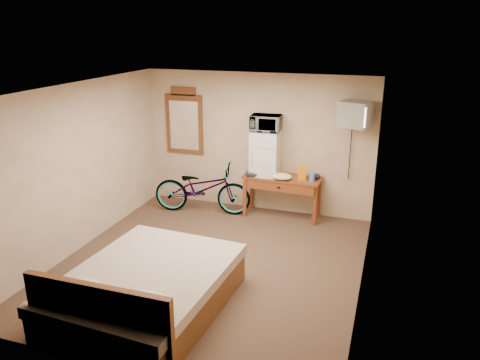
{
  "coord_description": "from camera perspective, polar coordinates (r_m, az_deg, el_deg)",
  "views": [
    {
      "loc": [
        2.3,
        -5.57,
        3.31
      ],
      "look_at": [
        0.19,
        0.77,
        1.05
      ],
      "focal_mm": 35.0,
      "sensor_mm": 36.0,
      "label": 1
    }
  ],
  "objects": [
    {
      "name": "room",
      "position": [
        6.37,
        -3.8,
        -0.25
      ],
      "size": [
        4.6,
        4.64,
        2.5
      ],
      "color": "#3F301F",
      "rests_on": "ground"
    },
    {
      "name": "bicycle",
      "position": [
        8.49,
        -4.63,
        -1.01
      ],
      "size": [
        1.84,
        0.88,
        0.93
      ],
      "primitive_type": "imported",
      "rotation": [
        0.0,
        0.0,
        1.72
      ],
      "color": "black",
      "rests_on": "floor"
    },
    {
      "name": "microwave",
      "position": [
        8.07,
        3.18,
        6.94
      ],
      "size": [
        0.53,
        0.37,
        0.28
      ],
      "primitive_type": "imported",
      "rotation": [
        0.0,
        0.0,
        0.05
      ],
      "color": "silver",
      "rests_on": "mini_fridge"
    },
    {
      "name": "cloth_dark_b",
      "position": [
        8.18,
        9.17,
        0.47
      ],
      "size": [
        0.19,
        0.15,
        0.08
      ],
      "primitive_type": "ellipsoid",
      "color": "black",
      "rests_on": "desk"
    },
    {
      "name": "snack_bag",
      "position": [
        8.04,
        7.58,
        0.93
      ],
      "size": [
        0.15,
        0.11,
        0.27
      ],
      "primitive_type": "cube",
      "rotation": [
        0.0,
        0.0,
        0.23
      ],
      "color": "orange",
      "rests_on": "desk"
    },
    {
      "name": "cloth_dark_a",
      "position": [
        8.18,
        1.48,
        0.76
      ],
      "size": [
        0.26,
        0.19,
        0.1
      ],
      "primitive_type": "ellipsoid",
      "color": "black",
      "rests_on": "desk"
    },
    {
      "name": "cloth_cream",
      "position": [
        8.05,
        5.13,
        0.43
      ],
      "size": [
        0.35,
        0.27,
        0.11
      ],
      "primitive_type": "ellipsoid",
      "color": "silver",
      "rests_on": "desk"
    },
    {
      "name": "blue_cup",
      "position": [
        8.0,
        8.78,
        0.34
      ],
      "size": [
        0.09,
        0.09,
        0.15
      ],
      "primitive_type": "cylinder",
      "color": "#417EDE",
      "rests_on": "desk"
    },
    {
      "name": "crt_television",
      "position": [
        7.74,
        13.86,
        7.8
      ],
      "size": [
        0.57,
        0.64,
        0.41
      ],
      "color": "black",
      "rests_on": "room"
    },
    {
      "name": "desk",
      "position": [
        8.22,
        5.11,
        -0.45
      ],
      "size": [
        1.37,
        0.59,
        0.75
      ],
      "color": "brown",
      "rests_on": "floor"
    },
    {
      "name": "mini_fridge",
      "position": [
        8.2,
        3.11,
        3.29
      ],
      "size": [
        0.49,
        0.48,
        0.78
      ],
      "color": "silver",
      "rests_on": "desk"
    },
    {
      "name": "wall_mirror",
      "position": [
        8.86,
        -6.8,
        7.07
      ],
      "size": [
        0.74,
        0.04,
        1.25
      ],
      "color": "brown",
      "rests_on": "room"
    },
    {
      "name": "bed",
      "position": [
        5.79,
        -11.56,
        -13.18
      ],
      "size": [
        1.82,
        2.33,
        0.9
      ],
      "color": "brown",
      "rests_on": "floor"
    }
  ]
}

